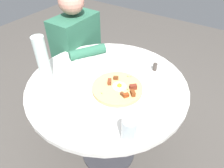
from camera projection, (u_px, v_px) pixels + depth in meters
name	position (u px, v px, depth m)	size (l,w,h in m)	color
ground_plane	(108.00, 151.00, 1.70)	(6.00, 6.00, 0.00)	#4C4742
dining_table	(108.00, 103.00, 1.33)	(0.96, 0.96, 0.74)	silver
person_seated	(79.00, 63.00, 1.79)	(0.46, 0.48, 1.14)	#2D2D33
pizza_plate	(117.00, 90.00, 1.16)	(0.33, 0.33, 0.01)	white
breakfast_pizza	(118.00, 88.00, 1.14)	(0.29, 0.29, 0.05)	tan
bread_plate	(134.00, 63.00, 1.37)	(0.16, 0.16, 0.01)	silver
napkin	(87.00, 62.00, 1.38)	(0.17, 0.14, 0.00)	white
fork	(85.00, 63.00, 1.37)	(0.18, 0.01, 0.01)	silver
knife	(88.00, 61.00, 1.39)	(0.18, 0.01, 0.01)	silver
water_glass	(129.00, 130.00, 0.87)	(0.07, 0.07, 0.13)	silver
water_bottle	(42.00, 58.00, 1.18)	(0.07, 0.07, 0.27)	silver
salt_shaker	(92.00, 71.00, 1.27)	(0.03, 0.03, 0.05)	white
pepper_shaker	(155.00, 67.00, 1.30)	(0.03, 0.03, 0.05)	#3F3833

